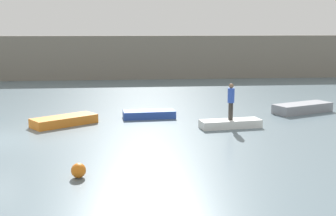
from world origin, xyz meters
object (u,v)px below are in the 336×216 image
at_px(rowboat_grey, 302,108).
at_px(person_blue_shirt, 231,100).
at_px(rowboat_orange, 64,121).
at_px(rowboat_white, 230,124).
at_px(mooring_buoy, 79,170).
at_px(rowboat_blue, 149,114).

bearing_deg(rowboat_grey, person_blue_shirt, -168.03).
xyz_separation_m(rowboat_orange, rowboat_white, (7.98, -1.37, -0.02)).
height_order(rowboat_white, mooring_buoy, mooring_buoy).
distance_m(person_blue_shirt, mooring_buoy, 9.41).
xyz_separation_m(rowboat_orange, mooring_buoy, (1.44, -8.04, 0.02)).
relative_size(rowboat_blue, mooring_buoy, 5.67).
distance_m(rowboat_blue, rowboat_grey, 8.70).
distance_m(rowboat_white, mooring_buoy, 9.34).
height_order(rowboat_blue, person_blue_shirt, person_blue_shirt).
relative_size(rowboat_orange, rowboat_blue, 1.16).
height_order(rowboat_orange, mooring_buoy, mooring_buoy).
relative_size(rowboat_blue, person_blue_shirt, 1.56).
xyz_separation_m(rowboat_white, person_blue_shirt, (0.00, 0.00, 1.16)).
relative_size(rowboat_white, mooring_buoy, 6.11).
bearing_deg(person_blue_shirt, rowboat_blue, 143.53).
bearing_deg(rowboat_white, rowboat_blue, 135.66).
bearing_deg(rowboat_grey, rowboat_white, -168.03).
xyz_separation_m(rowboat_orange, person_blue_shirt, (7.98, -1.37, 1.13)).
bearing_deg(rowboat_white, person_blue_shirt, 0.00).
bearing_deg(rowboat_blue, rowboat_white, -40.42).
bearing_deg(rowboat_orange, mooring_buoy, -114.59).
bearing_deg(mooring_buoy, rowboat_orange, 100.14).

